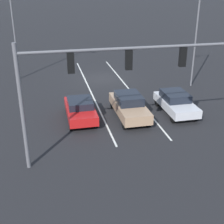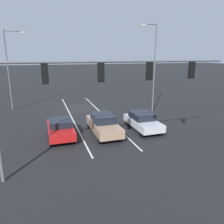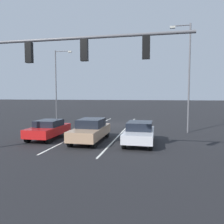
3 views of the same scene
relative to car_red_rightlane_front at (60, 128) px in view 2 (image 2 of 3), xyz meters
name	(u,v)px [view 2 (image 2 of 3)]	position (x,y,z in m)	size (l,w,h in m)	color
ground_plane	(82,108)	(-3.16, -8.83, -0.74)	(240.00, 240.00, 0.00)	black
lane_stripe_left_divider	(103,114)	(-4.80, -5.35, -0.74)	(0.12, 18.96, 0.01)	silver
lane_stripe_center_divider	(72,117)	(-1.52, -5.35, -0.74)	(0.12, 18.96, 0.01)	silver
car_red_rightlane_front	(60,128)	(0.00, 0.00, 0.00)	(1.80, 4.05, 1.39)	red
car_tan_midlane_front	(103,124)	(-3.29, 0.24, 0.07)	(1.81, 4.67, 1.57)	tan
car_silver_leftlane_front	(143,121)	(-6.65, 0.27, 0.02)	(1.83, 4.18, 1.44)	silver
traffic_signal_gantry	(90,82)	(-1.26, 5.11, 4.01)	(12.59, 0.37, 6.22)	slate
street_lamp_right_shoulder	(10,65)	(4.20, -10.39, 4.23)	(2.18, 0.24, 8.63)	slate
street_lamp_left_shoulder	(153,64)	(-10.20, -4.95, 4.44)	(1.72, 0.24, 9.16)	slate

